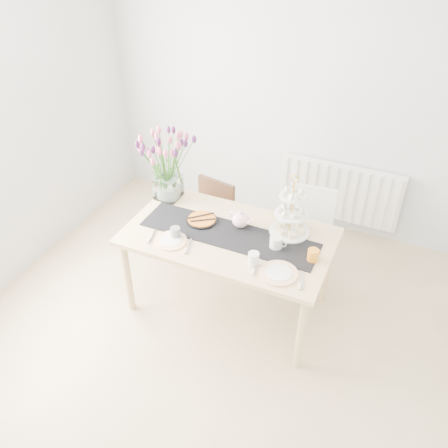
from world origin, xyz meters
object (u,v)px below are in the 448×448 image
at_px(mug_orange, 313,255).
at_px(plate_left, 171,241).
at_px(tulip_vase, 166,156).
at_px(mug_grey, 175,233).
at_px(chair_white, 308,227).
at_px(plate_right, 279,273).
at_px(chair_brown, 210,216).
at_px(tart_tin, 202,220).
at_px(teapot, 241,220).
at_px(radiator, 339,192).
at_px(dining_table, 229,242).
at_px(cake_stand, 291,219).
at_px(cream_jug, 276,242).
at_px(mug_white, 254,259).

bearing_deg(mug_orange, plate_left, 132.65).
xyz_separation_m(tulip_vase, mug_grey, (0.33, -0.48, -0.35)).
distance_m(chair_white, plate_right, 1.02).
relative_size(chair_brown, tart_tin, 3.10).
distance_m(chair_white, teapot, 0.78).
distance_m(tulip_vase, plate_left, 0.74).
bearing_deg(mug_orange, radiator, 34.58).
bearing_deg(tart_tin, mug_orange, -6.41).
height_order(radiator, tart_tin, tart_tin).
relative_size(chair_brown, chair_white, 0.93).
height_order(radiator, plate_right, plate_right).
bearing_deg(radiator, chair_brown, -138.24).
xyz_separation_m(dining_table, plate_right, (0.50, -0.27, 0.08)).
bearing_deg(teapot, chair_white, 75.38).
height_order(radiator, plate_left, plate_left).
distance_m(chair_white, cake_stand, 0.63).
xyz_separation_m(cream_jug, plate_left, (-0.75, -0.26, -0.04)).
height_order(dining_table, mug_grey, mug_grey).
bearing_deg(dining_table, teapot, 71.77).
distance_m(tart_tin, mug_grey, 0.28).
xyz_separation_m(radiator, chair_white, (-0.12, -0.74, 0.03)).
bearing_deg(tulip_vase, mug_white, -28.05).
xyz_separation_m(mug_orange, plate_right, (-0.17, -0.24, -0.04)).
bearing_deg(mug_orange, tart_tin, 114.21).
relative_size(tulip_vase, cake_stand, 1.55).
xyz_separation_m(radiator, tart_tin, (-0.84, -1.38, 0.31)).
distance_m(cake_stand, mug_white, 0.48).
distance_m(chair_white, tart_tin, 1.00).
xyz_separation_m(teapot, plate_left, (-0.41, -0.39, -0.06)).
xyz_separation_m(chair_brown, plate_right, (0.93, -0.83, 0.31)).
bearing_deg(radiator, chair_white, -98.84).
xyz_separation_m(radiator, mug_orange, (0.10, -1.49, 0.35)).
relative_size(cream_jug, mug_grey, 1.09).
height_order(radiator, tulip_vase, tulip_vase).
distance_m(chair_white, plate_left, 1.30).
bearing_deg(chair_white, mug_grey, -136.85).
distance_m(cake_stand, tart_tin, 0.71).
relative_size(radiator, mug_orange, 12.44).
relative_size(chair_white, cake_stand, 1.81).
bearing_deg(dining_table, cake_stand, 27.53).
bearing_deg(mug_white, teapot, 141.13).
height_order(cake_stand, teapot, cake_stand).
bearing_deg(chair_brown, teapot, -31.93).
height_order(dining_table, plate_right, plate_right).
height_order(dining_table, teapot, teapot).
relative_size(dining_table, mug_white, 16.77).
xyz_separation_m(tulip_vase, teapot, (0.73, -0.15, -0.33)).
height_order(radiator, mug_grey, mug_grey).
relative_size(mug_grey, plate_right, 0.33).
relative_size(tart_tin, plate_left, 1.02).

